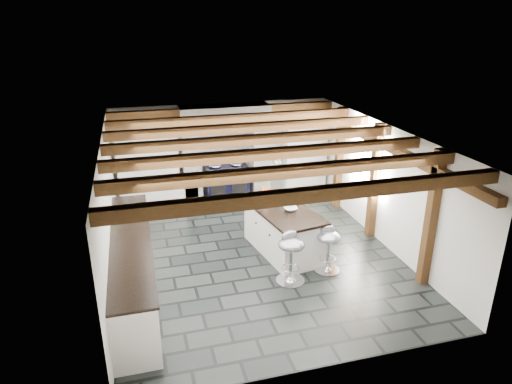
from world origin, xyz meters
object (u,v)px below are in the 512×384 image
object	(u,v)px
range_cooker	(226,184)
bar_stool_far	(291,252)
kitchen_island	(283,230)
bar_stool_near	(328,244)

from	to	relation	value
range_cooker	bar_stool_far	size ratio (longest dim) A/B	1.12
kitchen_island	bar_stool_near	size ratio (longest dim) A/B	2.25
range_cooker	bar_stool_far	world-z (taller)	range_cooker
bar_stool_near	bar_stool_far	bearing A→B (deg)	-154.65
range_cooker	bar_stool_near	bearing A→B (deg)	-73.51
kitchen_island	bar_stool_far	distance (m)	1.05
kitchen_island	bar_stool_near	xyz separation A→B (m)	(0.52, -0.86, 0.08)
range_cooker	bar_stool_near	world-z (taller)	range_cooker
bar_stool_far	kitchen_island	bearing A→B (deg)	62.38
kitchen_island	bar_stool_far	bearing A→B (deg)	-111.83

